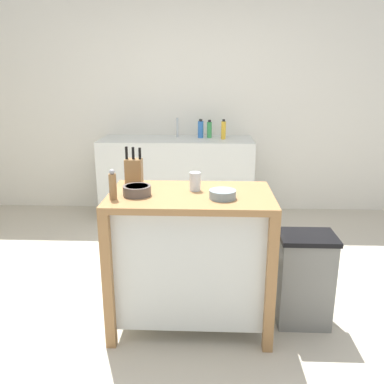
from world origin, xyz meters
name	(u,v)px	position (x,y,z in m)	size (l,w,h in m)	color
ground_plane	(187,317)	(0.00, 0.00, 0.00)	(6.79, 6.79, 0.00)	#BCB29E
wall_back	(198,102)	(0.00, 2.43, 1.30)	(5.79, 0.10, 2.60)	silver
kitchen_island	(191,253)	(0.02, -0.04, 0.51)	(1.01, 0.61, 0.91)	#9E7042
knife_block	(134,171)	(-0.36, 0.17, 1.00)	(0.11, 0.09, 0.25)	olive
bowl_stoneware_deep	(137,190)	(-0.30, -0.10, 0.94)	(0.17, 0.17, 0.06)	#564C47
bowl_ceramic_wide	(223,194)	(0.22, -0.14, 0.93)	(0.16, 0.16, 0.05)	gray
drinking_cup	(195,181)	(0.05, 0.03, 0.96)	(0.07, 0.07, 0.12)	silver
pepper_grinder	(113,185)	(-0.42, -0.18, 0.99)	(0.04, 0.04, 0.18)	olive
trash_bin	(304,279)	(0.77, -0.01, 0.32)	(0.36, 0.28, 0.63)	slate
sink_counter	(177,178)	(-0.23, 2.08, 0.46)	(1.72, 0.60, 0.91)	silver
sink_faucet	(177,128)	(-0.23, 2.22, 1.02)	(0.02, 0.02, 0.22)	#B7BCC1
bottle_dish_soap	(223,130)	(0.30, 2.09, 1.01)	(0.05, 0.05, 0.22)	yellow
bottle_hand_soap	(201,129)	(0.04, 2.18, 1.01)	(0.06, 0.06, 0.21)	blue
bottle_spray_cleaner	(209,130)	(0.14, 2.18, 1.01)	(0.05, 0.05, 0.20)	green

